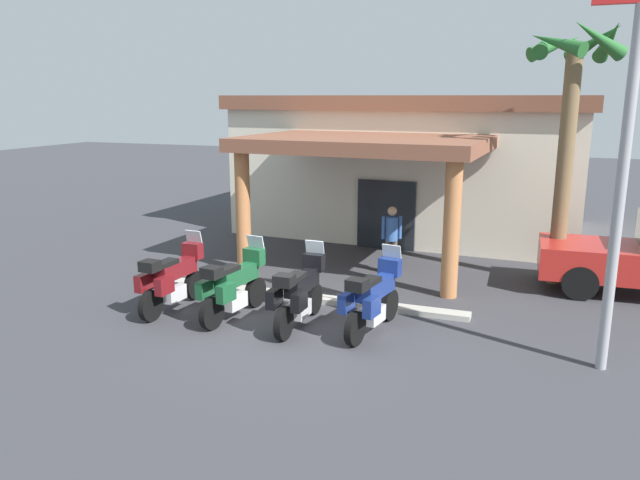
{
  "coord_description": "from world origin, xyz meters",
  "views": [
    {
      "loc": [
        4.46,
        -10.87,
        4.55
      ],
      "look_at": [
        -0.5,
        2.45,
        1.2
      ],
      "focal_mm": 34.32,
      "sensor_mm": 36.0,
      "label": 1
    }
  ],
  "objects_px": {
    "motel_building": "(415,162)",
    "motorcycle_maroon": "(172,279)",
    "pedestrian": "(392,235)",
    "motorcycle_blue": "(373,299)",
    "motorcycle_green": "(233,286)",
    "palm_tree_near_portico": "(571,98)",
    "roadside_sign": "(632,88)",
    "motorcycle_black": "(299,293)"
  },
  "relations": [
    {
      "from": "motorcycle_blue",
      "to": "palm_tree_near_portico",
      "type": "xyz_separation_m",
      "value": [
        3.38,
        4.83,
        3.8
      ]
    },
    {
      "from": "motorcycle_black",
      "to": "pedestrian",
      "type": "distance_m",
      "value": 4.47
    },
    {
      "from": "motorcycle_maroon",
      "to": "motorcycle_green",
      "type": "distance_m",
      "value": 1.48
    },
    {
      "from": "motorcycle_maroon",
      "to": "pedestrian",
      "type": "distance_m",
      "value": 5.81
    },
    {
      "from": "motel_building",
      "to": "motorcycle_black",
      "type": "xyz_separation_m",
      "value": [
        -0.16,
        -10.2,
        -1.63
      ]
    },
    {
      "from": "motel_building",
      "to": "motorcycle_maroon",
      "type": "bearing_deg",
      "value": -104.19
    },
    {
      "from": "motorcycle_green",
      "to": "palm_tree_near_portico",
      "type": "bearing_deg",
      "value": -43.74
    },
    {
      "from": "palm_tree_near_portico",
      "to": "motel_building",
      "type": "bearing_deg",
      "value": 132.24
    },
    {
      "from": "pedestrian",
      "to": "motorcycle_green",
      "type": "bearing_deg",
      "value": -51.84
    },
    {
      "from": "motorcycle_green",
      "to": "palm_tree_near_portico",
      "type": "xyz_separation_m",
      "value": [
        6.33,
        5.04,
        3.8
      ]
    },
    {
      "from": "motel_building",
      "to": "roadside_sign",
      "type": "height_order",
      "value": "roadside_sign"
    },
    {
      "from": "motel_building",
      "to": "roadside_sign",
      "type": "distance_m",
      "value": 11.8
    },
    {
      "from": "motorcycle_green",
      "to": "pedestrian",
      "type": "relative_size",
      "value": 1.24
    },
    {
      "from": "motorcycle_maroon",
      "to": "roadside_sign",
      "type": "distance_m",
      "value": 9.43
    },
    {
      "from": "roadside_sign",
      "to": "motorcycle_maroon",
      "type": "bearing_deg",
      "value": -179.81
    },
    {
      "from": "motorcycle_black",
      "to": "motorcycle_blue",
      "type": "bearing_deg",
      "value": -81.2
    },
    {
      "from": "motorcycle_black",
      "to": "palm_tree_near_portico",
      "type": "relative_size",
      "value": 0.35
    },
    {
      "from": "motorcycle_green",
      "to": "roadside_sign",
      "type": "distance_m",
      "value": 8.12
    },
    {
      "from": "pedestrian",
      "to": "roadside_sign",
      "type": "distance_m",
      "value": 7.44
    },
    {
      "from": "motorcycle_green",
      "to": "motorcycle_black",
      "type": "bearing_deg",
      "value": -81.98
    },
    {
      "from": "motorcycle_green",
      "to": "motorcycle_blue",
      "type": "height_order",
      "value": "same"
    },
    {
      "from": "motorcycle_blue",
      "to": "roadside_sign",
      "type": "relative_size",
      "value": 0.31
    },
    {
      "from": "motel_building",
      "to": "motorcycle_green",
      "type": "bearing_deg",
      "value": -96.38
    },
    {
      "from": "motorcycle_green",
      "to": "palm_tree_near_portico",
      "type": "relative_size",
      "value": 0.35
    },
    {
      "from": "motel_building",
      "to": "motorcycle_blue",
      "type": "bearing_deg",
      "value": -79.77
    },
    {
      "from": "motorcycle_maroon",
      "to": "motorcycle_blue",
      "type": "xyz_separation_m",
      "value": [
        4.43,
        0.24,
        0.0
      ]
    },
    {
      "from": "pedestrian",
      "to": "palm_tree_near_portico",
      "type": "bearing_deg",
      "value": 74.8
    },
    {
      "from": "motorcycle_maroon",
      "to": "motorcycle_green",
      "type": "bearing_deg",
      "value": -85.62
    },
    {
      "from": "motel_building",
      "to": "palm_tree_near_portico",
      "type": "bearing_deg",
      "value": -45.04
    },
    {
      "from": "motel_building",
      "to": "motorcycle_blue",
      "type": "height_order",
      "value": "motel_building"
    },
    {
      "from": "roadside_sign",
      "to": "pedestrian",
      "type": "bearing_deg",
      "value": 137.52
    },
    {
      "from": "motorcycle_green",
      "to": "motorcycle_maroon",
      "type": "bearing_deg",
      "value": 98.79
    },
    {
      "from": "motorcycle_black",
      "to": "motorcycle_blue",
      "type": "distance_m",
      "value": 1.49
    },
    {
      "from": "motorcycle_blue",
      "to": "roadside_sign",
      "type": "xyz_separation_m",
      "value": [
        4.12,
        -0.21,
        3.98
      ]
    },
    {
      "from": "motorcycle_green",
      "to": "palm_tree_near_portico",
      "type": "height_order",
      "value": "palm_tree_near_portico"
    },
    {
      "from": "motorcycle_black",
      "to": "motorcycle_green",
      "type": "bearing_deg",
      "value": 91.16
    },
    {
      "from": "motel_building",
      "to": "roadside_sign",
      "type": "bearing_deg",
      "value": -59.22
    },
    {
      "from": "motel_building",
      "to": "motorcycle_maroon",
      "type": "height_order",
      "value": "motel_building"
    },
    {
      "from": "pedestrian",
      "to": "motorcycle_blue",
      "type": "bearing_deg",
      "value": -15.24
    },
    {
      "from": "motel_building",
      "to": "pedestrian",
      "type": "bearing_deg",
      "value": -80.92
    },
    {
      "from": "motorcycle_maroon",
      "to": "motorcycle_black",
      "type": "xyz_separation_m",
      "value": [
        2.95,
        0.03,
        0.0
      ]
    },
    {
      "from": "pedestrian",
      "to": "motorcycle_black",
      "type": "bearing_deg",
      "value": -34.78
    }
  ]
}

